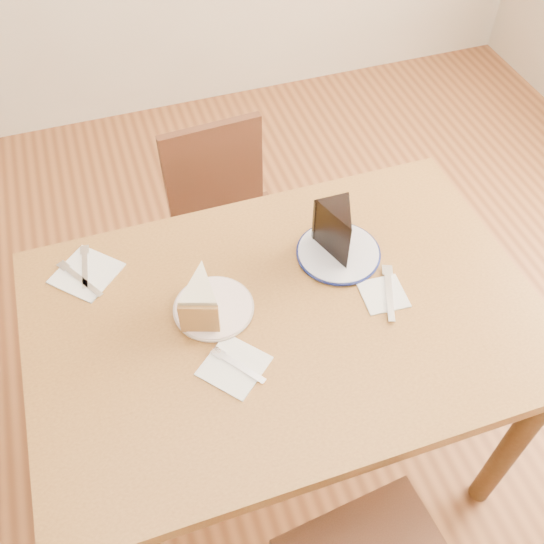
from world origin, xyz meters
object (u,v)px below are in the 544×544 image
(plate_cream, at_px, (214,308))
(chocolate_cake, at_px, (339,234))
(carrot_cake, at_px, (202,296))
(plate_navy, at_px, (338,253))
(table, at_px, (284,337))
(chair_far, at_px, (229,232))

(plate_cream, relative_size, chocolate_cake, 1.45)
(carrot_cake, bearing_deg, plate_navy, 28.50)
(table, height_order, plate_cream, plate_cream)
(chair_far, bearing_deg, chocolate_cake, 107.34)
(plate_cream, bearing_deg, chocolate_cake, 11.32)
(chair_far, height_order, carrot_cake, carrot_cake)
(chair_far, xyz_separation_m, chocolate_cake, (0.17, -0.45, 0.39))
(carrot_cake, height_order, chocolate_cake, chocolate_cake)
(plate_navy, bearing_deg, table, -145.07)
(plate_cream, bearing_deg, table, -22.27)
(chocolate_cake, bearing_deg, carrot_cake, 10.00)
(plate_cream, bearing_deg, chair_far, 72.09)
(chair_far, distance_m, carrot_cake, 0.66)
(carrot_cake, bearing_deg, plate_cream, 2.50)
(table, height_order, chair_far, chair_far)
(plate_navy, bearing_deg, chocolate_cake, 179.45)
(plate_cream, relative_size, carrot_cake, 1.51)
(carrot_cake, distance_m, chocolate_cake, 0.37)
(chair_far, height_order, chocolate_cake, chocolate_cake)
(chair_far, relative_size, plate_cream, 4.31)
(table, xyz_separation_m, plate_navy, (0.19, 0.13, 0.10))
(plate_navy, relative_size, chocolate_cake, 1.63)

